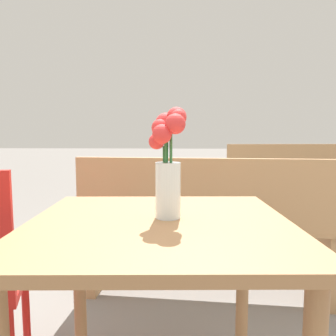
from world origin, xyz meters
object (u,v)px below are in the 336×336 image
(table_front, at_px, (159,258))
(bench_near, at_px, (207,224))
(bench_middle, at_px, (300,173))
(flower_vase, at_px, (168,162))

(table_front, distance_m, bench_near, 0.95)
(table_front, xyz_separation_m, bench_middle, (1.59, 3.31, -0.13))
(bench_near, distance_m, bench_middle, 2.76)
(flower_vase, bearing_deg, bench_near, 77.59)
(table_front, relative_size, bench_middle, 0.42)
(table_front, distance_m, bench_middle, 3.67)
(table_front, distance_m, flower_vase, 0.29)
(table_front, height_order, bench_middle, bench_middle)
(table_front, height_order, bench_near, bench_near)
(table_front, xyz_separation_m, flower_vase, (0.02, 0.04, 0.29))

